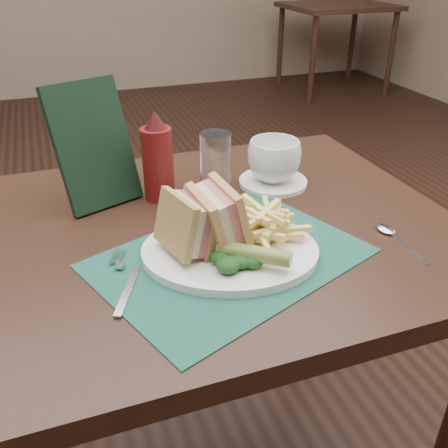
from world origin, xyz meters
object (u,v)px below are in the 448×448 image
Objects in this scene: sandwich_half_b at (208,218)px; saucer at (273,182)px; plate at (230,251)px; ketchup_bottle at (157,156)px; check_presenter at (93,145)px; sandwich_half_a at (176,227)px; placemat at (230,258)px; coffee_cup at (274,161)px; table_main at (219,366)px; drinking_glass at (216,163)px; table_bg_right at (334,48)px.

saucer is (0.22, 0.23, -0.07)m from sandwich_half_b.
plate is 0.28m from ketchup_bottle.
check_presenter is (-0.12, 0.03, 0.03)m from ketchup_bottle.
sandwich_half_a is at bearing -140.57° from saucer.
placemat is at bearing -38.99° from sandwich_half_b.
table_main is at bearing -144.25° from coffee_cup.
placemat is 2.88× the size of saucer.
plate is at bearing -128.33° from coffee_cup.
plate is at bearing -28.02° from sandwich_half_b.
drinking_glass is at bearing 76.17° from placemat.
coffee_cup is (-2.10, -3.21, 0.43)m from table_bg_right.
table_bg_right is at bearing 40.45° from sandwich_half_a.
saucer is at bearing 70.41° from plate.
plate is 0.31m from coffee_cup.
saucer is (0.19, 0.24, -0.00)m from plate.
table_main is at bearing 100.02° from plate.
sandwich_half_b is 0.85× the size of drinking_glass.
drinking_glass reaches higher than sandwich_half_b.
saucer is (0.28, 0.23, -0.06)m from sandwich_half_a.
sandwich_half_b reaches higher than sandwich_half_a.
plate is at bearing -128.33° from saucer.
ketchup_bottle is at bearing 118.18° from table_main.
placemat is 0.27m from drinking_glass.
plate reaches higher than saucer.
drinking_glass is at bearing 72.39° from table_main.
table_bg_right is at bearing 31.20° from check_presenter.
sandwich_half_b reaches higher than table_main.
sandwich_half_a is at bearing -92.76° from check_presenter.
saucer is at bearing -27.96° from check_presenter.
sandwich_half_b is at bearing -134.71° from coffee_cup.
table_main is at bearing -107.61° from drinking_glass.
coffee_cup is at bearing 24.58° from sandwich_half_a.
sandwich_half_a is 0.37m from saucer.
sandwich_half_b reaches higher than placemat.
table_main is 6.92× the size of drinking_glass.
sandwich_half_b is (-0.03, 0.01, 0.06)m from plate.
sandwich_half_a reaches higher than coffee_cup.
ketchup_bottle reaches higher than coffee_cup.
sandwich_half_a is 0.79× the size of drinking_glass.
table_main is 0.47m from sandwich_half_a.
sandwich_half_a is (-2.38, -3.44, 0.44)m from table_bg_right.
table_main is 6.00× the size of saucer.
sandwich_half_b is at bearing -124.09° from table_bg_right.
table_bg_right is 8.11× the size of sandwich_half_b.
plate is 2.00× the size of saucer.
coffee_cup is at bearing -27.96° from check_presenter.
placemat is (-2.30, -3.46, 0.38)m from table_bg_right.
coffee_cup is at bearing -3.36° from drinking_glass.
sandwich_half_a is 0.36m from coffee_cup.
table_main is 8.80× the size of sandwich_half_a.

